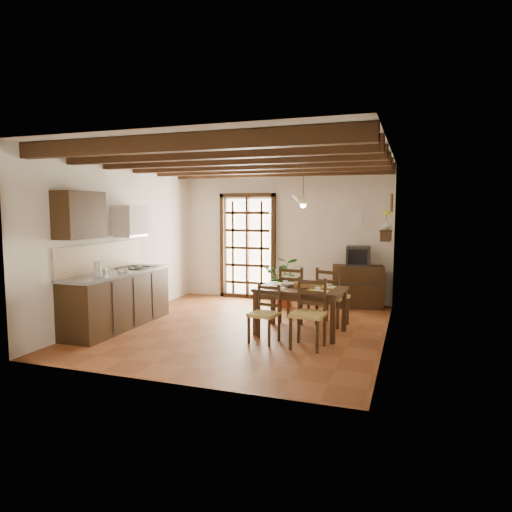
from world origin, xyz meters
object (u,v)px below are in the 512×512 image
at_px(chair_far_left, 294,304).
at_px(pendant_lamp, 303,200).
at_px(chair_near_left, 264,324).
at_px(chair_far_right, 332,307).
at_px(sideboard, 358,287).
at_px(chair_near_right, 308,326).
at_px(kitchen_counter, 118,299).
at_px(dining_table, 301,294).
at_px(potted_plant, 283,278).
at_px(crt_tv, 358,256).

height_order(chair_far_left, pendant_lamp, pendant_lamp).
height_order(chair_near_left, chair_far_right, chair_far_right).
bearing_deg(sideboard, pendant_lamp, -115.43).
distance_m(chair_near_right, chair_far_right, 1.35).
xyz_separation_m(chair_near_right, sideboard, (0.34, 2.92, 0.11)).
height_order(kitchen_counter, chair_near_left, kitchen_counter).
relative_size(dining_table, chair_far_right, 1.42).
bearing_deg(kitchen_counter, chair_near_left, -0.98).
distance_m(chair_far_right, potted_plant, 1.68).
relative_size(chair_near_left, potted_plant, 0.39).
distance_m(kitchen_counter, chair_far_right, 3.54).
bearing_deg(chair_far_left, dining_table, 118.63).
bearing_deg(chair_far_left, crt_tv, -113.84).
xyz_separation_m(kitchen_counter, chair_far_left, (2.65, 1.31, -0.17)).
bearing_deg(chair_far_left, sideboard, -113.74).
bearing_deg(potted_plant, pendant_lamp, -65.36).
distance_m(kitchen_counter, chair_near_left, 2.55).
distance_m(chair_near_left, crt_tv, 3.13).
distance_m(chair_near_left, pendant_lamp, 2.00).
height_order(crt_tv, potted_plant, potted_plant).
bearing_deg(chair_near_right, potted_plant, 117.53).
distance_m(dining_table, sideboard, 2.31).
bearing_deg(dining_table, crt_tv, 78.78).
distance_m(dining_table, pendant_lamp, 1.45).
xyz_separation_m(chair_near_left, chair_far_left, (0.10, 1.35, 0.04)).
xyz_separation_m(dining_table, chair_far_right, (0.38, 0.65, -0.32)).
bearing_deg(kitchen_counter, sideboard, 38.51).
height_order(chair_near_left, pendant_lamp, pendant_lamp).
height_order(chair_near_left, crt_tv, crt_tv).
bearing_deg(chair_far_left, potted_plant, -58.50).
relative_size(chair_far_left, potted_plant, 0.45).
bearing_deg(crt_tv, kitchen_counter, -144.78).
bearing_deg(chair_far_right, sideboard, -81.16).
bearing_deg(chair_near_right, crt_tv, 87.85).
bearing_deg(chair_far_right, dining_table, 77.25).
relative_size(chair_near_right, chair_far_right, 0.99).
bearing_deg(chair_far_left, chair_far_right, -177.49).
relative_size(chair_near_left, sideboard, 0.86).
bearing_deg(chair_near_left, potted_plant, 109.20).
xyz_separation_m(crt_tv, pendant_lamp, (-0.62, -2.11, 1.05)).
distance_m(kitchen_counter, crt_tv, 4.57).
relative_size(kitchen_counter, sideboard, 2.29).
bearing_deg(pendant_lamp, chair_near_right, -70.88).
xyz_separation_m(dining_table, chair_far_left, (-0.28, 0.70, -0.32)).
xyz_separation_m(chair_near_right, potted_plant, (-1.07, 2.53, 0.27)).
xyz_separation_m(chair_near_left, chair_far_right, (0.76, 1.30, 0.04)).
bearing_deg(potted_plant, kitchen_counter, -131.27).
xyz_separation_m(sideboard, potted_plant, (-1.41, -0.39, 0.15)).
height_order(kitchen_counter, potted_plant, potted_plant).
relative_size(chair_far_left, sideboard, 0.99).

